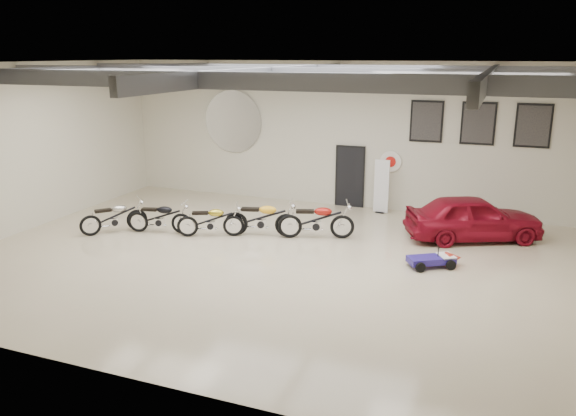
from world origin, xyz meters
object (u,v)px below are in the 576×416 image
at_px(vintage_car, 473,218).
at_px(motorcycle_red, 316,220).
at_px(motorcycle_silver, 114,216).
at_px(go_kart, 436,257).
at_px(banner_stand, 381,186).
at_px(motorcycle_black, 159,217).
at_px(motorcycle_gold, 210,220).
at_px(motorcycle_yellow, 261,218).

bearing_deg(vintage_car, motorcycle_red, 84.85).
bearing_deg(motorcycle_silver, go_kart, -45.04).
bearing_deg(banner_stand, motorcycle_black, -136.55).
relative_size(motorcycle_silver, go_kart, 1.36).
xyz_separation_m(motorcycle_black, motorcycle_red, (4.55, 1.20, 0.06)).
xyz_separation_m(banner_stand, motorcycle_silver, (-7.03, -5.06, -0.41)).
distance_m(motorcycle_gold, go_kart, 6.51).
height_order(motorcycle_yellow, motorcycle_red, motorcycle_red).
bearing_deg(motorcycle_silver, vintage_car, -30.98).
xyz_separation_m(motorcycle_black, vintage_car, (8.82, 2.73, 0.15)).
height_order(motorcycle_red, go_kart, motorcycle_red).
relative_size(motorcycle_gold, vintage_car, 0.50).
distance_m(go_kart, vintage_car, 2.75).
distance_m(banner_stand, motorcycle_red, 3.60).
bearing_deg(go_kart, motorcycle_black, 148.76).
height_order(motorcycle_silver, motorcycle_red, motorcycle_red).
distance_m(motorcycle_black, motorcycle_red, 4.71).
bearing_deg(banner_stand, motorcycle_gold, -128.89).
xyz_separation_m(banner_stand, go_kart, (2.36, -4.47, -0.66)).
relative_size(banner_stand, motorcycle_red, 0.85).
bearing_deg(vintage_car, banner_stand, 34.16).
xyz_separation_m(motorcycle_black, motorcycle_yellow, (2.97, 0.84, 0.06)).
distance_m(motorcycle_yellow, vintage_car, 6.15).
relative_size(motorcycle_black, vintage_car, 0.50).
height_order(banner_stand, motorcycle_gold, banner_stand).
height_order(banner_stand, vintage_car, banner_stand).
bearing_deg(motorcycle_yellow, go_kart, -22.68).
relative_size(motorcycle_yellow, go_kart, 1.50).
distance_m(motorcycle_silver, motorcycle_yellow, 4.46).
height_order(banner_stand, motorcycle_silver, banner_stand).
distance_m(motorcycle_black, motorcycle_gold, 1.61).
relative_size(motorcycle_black, motorcycle_yellow, 0.90).
height_order(motorcycle_black, motorcycle_gold, motorcycle_black).
xyz_separation_m(motorcycle_silver, motorcycle_yellow, (4.26, 1.32, 0.05)).
bearing_deg(motorcycle_yellow, vintage_car, 3.38).
bearing_deg(motorcycle_gold, go_kart, -24.81).
xyz_separation_m(motorcycle_red, vintage_car, (4.27, 1.54, 0.09)).
bearing_deg(banner_stand, go_kart, -57.30).
relative_size(motorcycle_black, motorcycle_red, 0.89).
height_order(motorcycle_silver, motorcycle_black, motorcycle_silver).
height_order(motorcycle_gold, motorcycle_yellow, motorcycle_yellow).
bearing_deg(motorcycle_red, banner_stand, 51.48).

